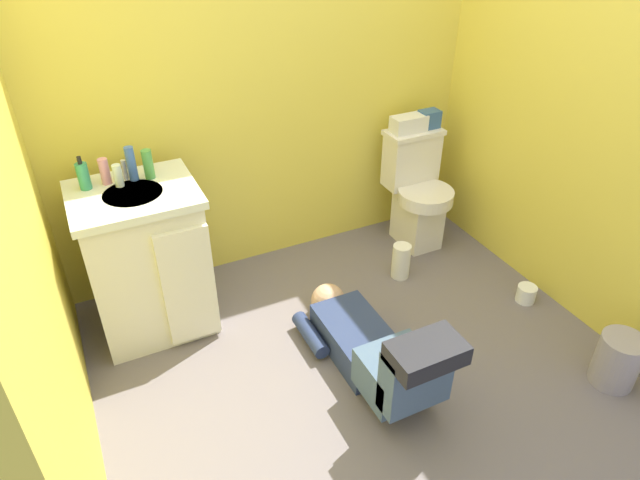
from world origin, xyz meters
The scene contains 18 objects.
ground_plane centered at (0.00, 0.00, -0.02)m, with size 3.02×3.06×0.04m, color slate.
wall_back centered at (0.00, 1.07, 1.20)m, with size 2.68×0.08×2.40m, color #E3CD47.
wall_left centered at (-1.30, 0.00, 1.20)m, with size 0.08×2.06×2.40m, color #E3CD47.
wall_right centered at (1.30, 0.00, 1.20)m, with size 0.08×2.06×2.40m, color #E3CD47.
toilet centered at (0.88, 0.76, 0.37)m, with size 0.36×0.46×0.75m.
vanity_cabinet centered at (-0.85, 0.67, 0.42)m, with size 0.60×0.53×0.82m.
faucet centered at (-0.85, 0.81, 0.87)m, with size 0.02×0.02×0.10m, color silver.
person_plumber centered at (0.01, -0.19, 0.18)m, with size 0.39×1.06×0.52m.
tissue_box centered at (0.83, 0.85, 0.80)m, with size 0.22×0.11×0.10m, color silver.
toiletry_bag centered at (0.98, 0.85, 0.81)m, with size 0.12×0.09×0.11m, color #33598C.
soap_dispenser centered at (-1.04, 0.79, 0.89)m, with size 0.06×0.06×0.17m.
bottle_pink centered at (-0.95, 0.80, 0.88)m, with size 0.05×0.05×0.13m, color pink.
bottle_clear centered at (-0.89, 0.75, 0.88)m, with size 0.04×0.04×0.11m, color silver.
bottle_blue centered at (-0.82, 0.79, 0.91)m, with size 0.04×0.04×0.17m, color #3C63B6.
bottle_green centered at (-0.74, 0.77, 0.89)m, with size 0.05×0.05×0.15m, color #479748.
trash_can centered at (1.04, -0.73, 0.14)m, with size 0.21×0.21×0.27m, color gray.
paper_towel_roll centered at (0.58, 0.44, 0.11)m, with size 0.11×0.11×0.22m, color white.
toilet_paper_roll centered at (1.10, -0.08, 0.05)m, with size 0.11×0.11×0.10m, color white.
Camera 1 is at (-1.07, -1.82, 2.09)m, focal length 31.31 mm.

